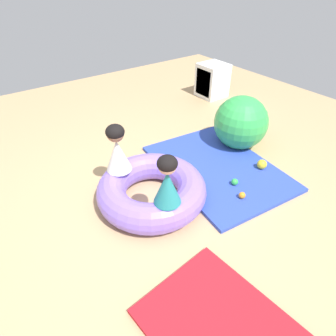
# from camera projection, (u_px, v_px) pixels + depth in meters

# --- Properties ---
(ground_plane) EXTENTS (8.00, 8.00, 0.00)m
(ground_plane) POSITION_uv_depth(u_px,v_px,m) (160.00, 205.00, 2.85)
(ground_plane) COLOR tan
(gym_mat_near_right) EXTENTS (1.73, 1.33, 0.04)m
(gym_mat_near_right) POSITION_uv_depth(u_px,v_px,m) (217.00, 167.00, 3.34)
(gym_mat_near_right) COLOR #2D47B7
(gym_mat_near_right) RESTS_ON ground
(gym_mat_center_rear) EXTENTS (1.17, 0.90, 0.04)m
(gym_mat_center_rear) POSITION_uv_depth(u_px,v_px,m) (227.00, 334.00, 1.85)
(gym_mat_center_rear) COLOR #B21923
(gym_mat_center_rear) RESTS_ON ground
(inflatable_cushion) EXTENTS (1.08, 1.08, 0.29)m
(inflatable_cushion) POSITION_uv_depth(u_px,v_px,m) (152.00, 190.00, 2.83)
(inflatable_cushion) COLOR #8466E0
(inflatable_cushion) RESTS_ON ground
(child_in_white) EXTENTS (0.28, 0.28, 0.49)m
(child_in_white) POSITION_uv_depth(u_px,v_px,m) (117.00, 149.00, 2.72)
(child_in_white) COLOR white
(child_in_white) RESTS_ON inflatable_cushion
(child_in_teal) EXTENTS (0.32, 0.32, 0.47)m
(child_in_teal) POSITION_uv_depth(u_px,v_px,m) (167.00, 181.00, 2.35)
(child_in_teal) COLOR teal
(child_in_teal) RESTS_ON inflatable_cushion
(play_ball_yellow) EXTENTS (0.11, 0.11, 0.11)m
(play_ball_yellow) POSITION_uv_depth(u_px,v_px,m) (262.00, 164.00, 3.26)
(play_ball_yellow) COLOR yellow
(play_ball_yellow) RESTS_ON gym_mat_near_right
(play_ball_orange) EXTENTS (0.07, 0.07, 0.07)m
(play_ball_orange) POSITION_uv_depth(u_px,v_px,m) (242.00, 195.00, 2.86)
(play_ball_orange) COLOR orange
(play_ball_orange) RESTS_ON gym_mat_near_right
(play_ball_green) EXTENTS (0.07, 0.07, 0.07)m
(play_ball_green) POSITION_uv_depth(u_px,v_px,m) (235.00, 182.00, 3.03)
(play_ball_green) COLOR green
(play_ball_green) RESTS_ON gym_mat_near_right
(exercise_ball_large) EXTENTS (0.67, 0.67, 0.67)m
(exercise_ball_large) POSITION_uv_depth(u_px,v_px,m) (241.00, 123.00, 3.56)
(exercise_ball_large) COLOR green
(exercise_ball_large) RESTS_ON ground
(storage_cube) EXTENTS (0.44, 0.44, 0.56)m
(storage_cube) POSITION_uv_depth(u_px,v_px,m) (211.00, 81.00, 4.95)
(storage_cube) COLOR white
(storage_cube) RESTS_ON ground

